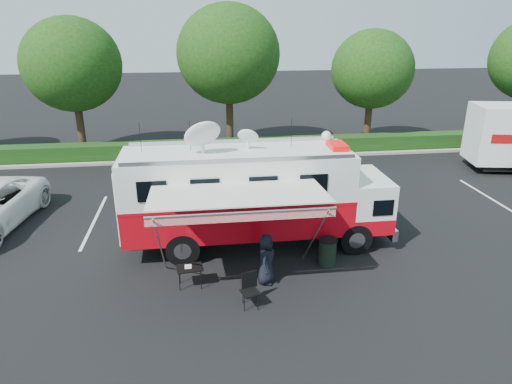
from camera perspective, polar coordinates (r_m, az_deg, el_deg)
ground_plane at (r=17.23m, az=0.22°, el=-6.51°), size 120.00×120.00×0.00m
back_border at (r=28.40m, az=-1.02°, el=14.96°), size 60.00×6.14×8.87m
stall_lines at (r=19.87m, az=-2.38°, el=-2.63°), size 24.12×5.50×0.01m
command_truck at (r=16.40m, az=-0.06°, el=-0.37°), size 9.63×2.65×4.63m
awning at (r=13.40m, az=-2.19°, el=-0.78°), size 5.26×2.71×3.18m
person at (r=14.92m, az=1.27°, el=-11.21°), size 0.78×0.95×1.68m
folding_table at (r=14.54m, az=-8.28°, el=-9.45°), size 0.87×0.66×0.69m
folding_chair at (r=13.57m, az=-0.78°, el=-11.71°), size 0.62×0.65×1.03m
trash_bin at (r=15.86m, az=8.91°, el=-7.38°), size 0.64×0.64×0.96m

